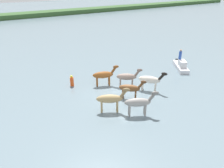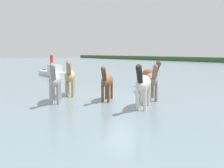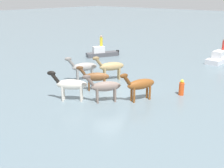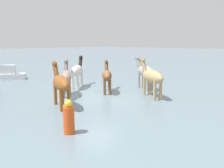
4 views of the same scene
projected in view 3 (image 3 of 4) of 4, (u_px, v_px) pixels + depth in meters
name	position (u px, v px, depth m)	size (l,w,h in m)	color
ground_plane	(109.00, 92.00, 19.01)	(206.39, 206.39, 0.00)	slate
horse_dark_mare	(111.00, 67.00, 21.44)	(2.49, 1.70, 2.06)	tan
horse_rear_stallion	(95.00, 77.00, 19.16)	(1.97, 1.93, 1.85)	brown
horse_gray_outer	(140.00, 85.00, 17.25)	(2.56, 1.35, 2.03)	brown
horse_lead	(105.00, 87.00, 17.02)	(2.23, 1.80, 1.94)	gray
horse_pinto_flank	(83.00, 67.00, 21.37)	(2.47, 1.63, 2.03)	#9E9993
horse_chestnut_trailing	(70.00, 85.00, 17.22)	(1.94, 2.30, 2.03)	silver
boat_skiff_near	(102.00, 54.00, 29.93)	(3.70, 2.52, 1.31)	#4C4C51
boat_launch_far	(221.00, 58.00, 27.72)	(5.06, 1.48, 1.34)	silver
person_watcher_seated	(101.00, 41.00, 29.63)	(0.32, 0.32, 1.19)	yellow
person_helmsman_aft	(224.00, 44.00, 27.48)	(0.32, 0.32, 1.19)	red
buoy_channel_marker	(181.00, 88.00, 18.39)	(0.36, 0.36, 1.14)	#E54C19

